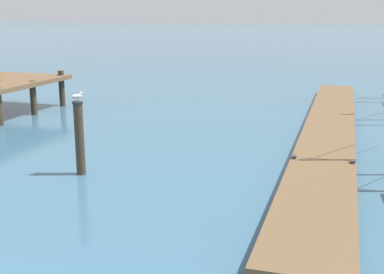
% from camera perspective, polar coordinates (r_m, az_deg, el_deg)
% --- Properties ---
extents(floating_dock, '(2.06, 22.69, 0.53)m').
position_cam_1_polar(floating_dock, '(19.00, 15.29, 0.85)').
color(floating_dock, brown).
rests_on(floating_dock, ground).
extents(mooring_piling, '(0.30, 0.30, 2.11)m').
position_cam_1_polar(mooring_piling, '(14.51, -12.65, -0.01)').
color(mooring_piling, '#3D3023').
rests_on(mooring_piling, ground).
extents(perched_seagull, '(0.29, 0.32, 0.26)m').
position_cam_1_polar(perched_seagull, '(14.28, -12.92, 4.54)').
color(perched_seagull, gold).
rests_on(perched_seagull, mooring_piling).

